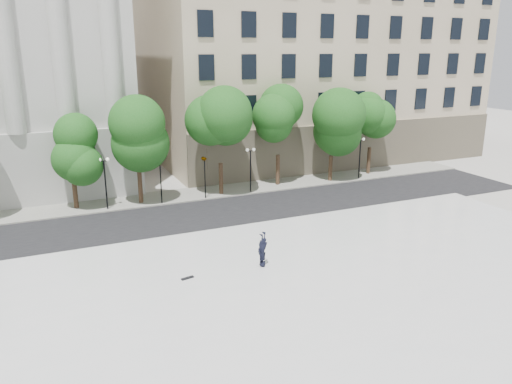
% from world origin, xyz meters
% --- Properties ---
extents(ground, '(160.00, 160.00, 0.00)m').
position_xyz_m(ground, '(0.00, 0.00, 0.00)').
color(ground, beige).
rests_on(ground, ground).
extents(plaza, '(44.00, 22.00, 0.45)m').
position_xyz_m(plaza, '(0.00, 3.00, 0.23)').
color(plaza, silver).
rests_on(plaza, ground).
extents(street, '(60.00, 8.00, 0.02)m').
position_xyz_m(street, '(0.00, 18.00, 0.01)').
color(street, black).
rests_on(street, ground).
extents(far_sidewalk, '(60.00, 4.00, 0.12)m').
position_xyz_m(far_sidewalk, '(0.00, 24.00, 0.06)').
color(far_sidewalk, gray).
rests_on(far_sidewalk, ground).
extents(building_east, '(36.00, 26.15, 23.00)m').
position_xyz_m(building_east, '(20.00, 38.91, 11.14)').
color(building_east, beige).
rests_on(building_east, ground).
extents(traffic_light_west, '(0.45, 1.62, 4.14)m').
position_xyz_m(traffic_light_west, '(-1.33, 22.30, 3.63)').
color(traffic_light_west, black).
rests_on(traffic_light_west, ground).
extents(traffic_light_east, '(1.01, 1.79, 4.22)m').
position_xyz_m(traffic_light_east, '(2.40, 22.30, 3.71)').
color(traffic_light_east, black).
rests_on(traffic_light_east, ground).
extents(person_lying, '(1.80, 2.03, 0.54)m').
position_xyz_m(person_lying, '(0.75, 7.15, 0.72)').
color(person_lying, black).
rests_on(person_lying, plaza).
extents(skateboard, '(0.73, 0.33, 0.07)m').
position_xyz_m(skateboard, '(-3.56, 7.34, 0.49)').
color(skateboard, black).
rests_on(skateboard, plaza).
extents(street_trees, '(46.66, 5.35, 7.75)m').
position_xyz_m(street_trees, '(-1.96, 23.54, 5.09)').
color(street_trees, '#382619').
rests_on(street_trees, ground).
extents(lamp_posts, '(36.06, 0.28, 4.22)m').
position_xyz_m(lamp_posts, '(0.53, 22.60, 2.84)').
color(lamp_posts, black).
rests_on(lamp_posts, ground).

